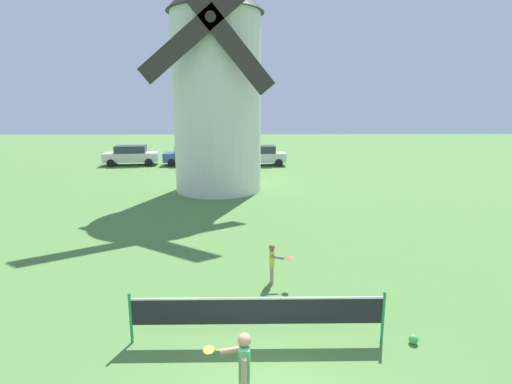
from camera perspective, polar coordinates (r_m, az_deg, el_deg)
name	(u,v)px	position (r m, az deg, el deg)	size (l,w,h in m)	color
windmill	(217,77)	(22.65, -5.59, 15.87)	(7.01, 5.50, 12.22)	silver
tennis_net	(257,311)	(8.56, 0.21, -16.53)	(5.23, 0.06, 1.10)	#238E4C
player_near	(243,369)	(6.85, -1.82, -23.71)	(0.77, 0.57, 1.40)	#9E937F
player_far	(273,261)	(11.12, 2.40, -9.76)	(0.68, 0.48, 1.12)	#9E937F
stray_ball	(413,339)	(9.38, 21.38, -18.82)	(0.19, 0.19, 0.19)	#4CB259
parked_car_cream	(131,155)	(33.89, -17.25, 5.02)	(4.40, 2.29, 1.56)	silver
parked_car_blue	(191,155)	(32.82, -9.13, 5.20)	(4.36, 1.97, 1.56)	#334C99
parked_car_silver	(262,155)	(32.30, 0.79, 5.24)	(3.89, 2.03, 1.56)	silver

